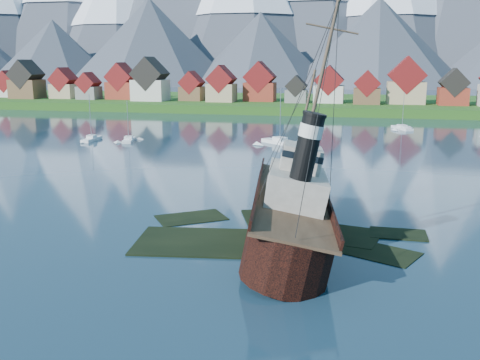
% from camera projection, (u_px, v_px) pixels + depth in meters
% --- Properties ---
extents(ground, '(1400.00, 1400.00, 0.00)m').
position_uv_depth(ground, '(255.00, 239.00, 56.75)').
color(ground, '#172F41').
rests_on(ground, ground).
extents(shoal, '(31.71, 21.24, 1.14)m').
position_uv_depth(shoal, '(274.00, 237.00, 58.49)').
color(shoal, black).
rests_on(shoal, ground).
extents(shore_bank, '(600.00, 80.00, 3.20)m').
position_uv_depth(shore_bank, '(336.00, 107.00, 218.55)').
color(shore_bank, '#144212').
rests_on(shore_bank, ground).
extents(seawall, '(600.00, 2.50, 2.00)m').
position_uv_depth(seawall, '(330.00, 116.00, 182.38)').
color(seawall, '#3F3D38').
rests_on(seawall, ground).
extents(town, '(250.96, 16.69, 17.30)m').
position_uv_depth(town, '(248.00, 86.00, 206.78)').
color(town, maroon).
rests_on(town, ground).
extents(tugboat_wreck, '(7.57, 32.61, 25.84)m').
position_uv_depth(tugboat_wreck, '(285.00, 208.00, 56.94)').
color(tugboat_wreck, black).
rests_on(tugboat_wreck, ground).
extents(sailboat_a, '(4.22, 8.41, 9.97)m').
position_uv_depth(sailboat_a, '(129.00, 140.00, 125.81)').
color(sailboat_a, white).
rests_on(sailboat_a, ground).
extents(sailboat_b, '(2.42, 8.00, 11.46)m').
position_uv_depth(sailboat_b, '(92.00, 140.00, 126.61)').
color(sailboat_b, white).
rests_on(sailboat_b, ground).
extents(sailboat_c, '(9.51, 8.45, 13.16)m').
position_uv_depth(sailboat_c, '(280.00, 143.00, 121.69)').
color(sailboat_c, white).
rests_on(sailboat_c, ground).
extents(sailboat_e, '(5.61, 9.30, 10.58)m').
position_uv_depth(sailboat_e, '(402.00, 128.00, 147.83)').
color(sailboat_e, white).
rests_on(sailboat_e, ground).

